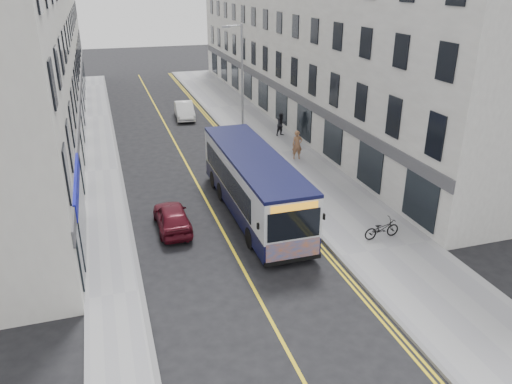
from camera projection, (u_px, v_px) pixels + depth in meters
ground at (238, 259)px, 20.48m from camera, size 140.00×140.00×0.00m
pavement_east at (281, 153)px, 32.69m from camera, size 4.50×64.00×0.12m
pavement_west at (103, 171)px, 29.60m from camera, size 2.00×64.00×0.12m
kerb_east at (248, 156)px, 32.07m from camera, size 0.18×64.00×0.13m
kerb_west at (120, 169)px, 29.87m from camera, size 0.18×64.00×0.13m
road_centre_line at (186, 163)px, 30.99m from camera, size 0.12×64.00×0.01m
road_dbl_yellow_inner at (241, 158)px, 31.97m from camera, size 0.10×64.00×0.01m
road_dbl_yellow_outer at (244, 157)px, 32.02m from camera, size 0.10×64.00×0.01m
terrace_east at (306, 34)px, 39.47m from camera, size 6.00×46.00×13.00m
terrace_west at (26, 44)px, 33.83m from camera, size 6.00×46.00×13.00m
streetlamp at (241, 83)px, 32.16m from camera, size 1.32×0.18×8.00m
city_bus at (253, 182)px, 23.72m from camera, size 2.46×10.51×3.05m
bicycle at (382, 229)px, 21.73m from camera, size 1.71×0.67×0.89m
pedestrian_near at (297, 145)px, 31.10m from camera, size 0.72×0.54×1.80m
pedestrian_far at (281, 125)px, 35.72m from camera, size 0.92×0.80×1.63m
car_white at (184, 110)px, 40.62m from camera, size 1.70×4.11×1.32m
car_maroon at (172, 217)px, 22.66m from camera, size 1.47×3.60×1.22m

